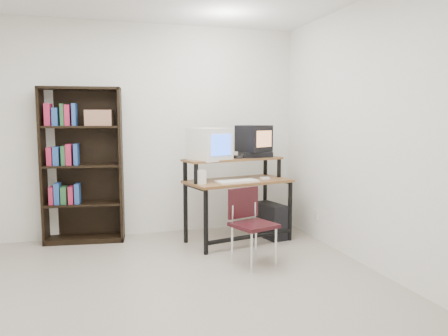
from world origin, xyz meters
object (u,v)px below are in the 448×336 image
object	(u,v)px
crt_tv	(254,138)
bookshelf	(83,163)
pc_tower	(270,221)
school_chair	(250,218)
crt_monitor	(210,144)
computer_desk	(237,184)

from	to	relation	value
crt_tv	bookshelf	bearing A→B (deg)	144.02
pc_tower	bookshelf	bearing A→B (deg)	154.88
crt_tv	bookshelf	xyz separation A→B (m)	(-2.01, 0.33, -0.28)
pc_tower	school_chair	xyz separation A→B (m)	(-0.57, -0.84, 0.25)
crt_monitor	bookshelf	distance (m)	1.51
crt_tv	pc_tower	xyz separation A→B (m)	(0.17, -0.16, -1.00)
crt_tv	pc_tower	world-z (taller)	crt_tv
computer_desk	crt_tv	xyz separation A→B (m)	(0.27, 0.19, 0.52)
crt_tv	school_chair	world-z (taller)	crt_tv
crt_monitor	school_chair	bearing A→B (deg)	-104.64
pc_tower	computer_desk	bearing A→B (deg)	171.67
computer_desk	school_chair	bearing A→B (deg)	-112.32
bookshelf	computer_desk	bearing A→B (deg)	-9.50
computer_desk	bookshelf	size ratio (longest dim) A/B	0.72
pc_tower	bookshelf	world-z (taller)	bookshelf
school_chair	crt_monitor	bearing A→B (deg)	83.67
computer_desk	crt_monitor	world-z (taller)	crt_monitor
computer_desk	crt_tv	world-z (taller)	crt_tv
pc_tower	bookshelf	xyz separation A→B (m)	(-2.18, 0.49, 0.72)
pc_tower	crt_tv	bearing A→B (deg)	124.44
computer_desk	bookshelf	xyz separation A→B (m)	(-1.74, 0.52, 0.24)
pc_tower	school_chair	world-z (taller)	school_chair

